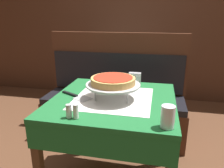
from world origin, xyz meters
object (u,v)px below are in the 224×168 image
booth_bench (114,107)px  pizza_server (76,96)px  deep_dish_pizza (113,80)px  napkin_holder (135,78)px  condiment_caddy (120,52)px  pepper_shaker (76,112)px  water_glass_near (168,117)px  dining_table_front (113,113)px  salt_shaker (69,111)px  dining_table_rear (122,62)px  pizza_pan_stand (113,85)px

booth_bench → pizza_server: size_ratio=5.94×
booth_bench → pizza_server: booth_bench is taller
deep_dish_pizza → napkin_holder: (0.11, 0.39, -0.09)m
condiment_caddy → pepper_shaker: bearing=-86.7°
pepper_shaker → deep_dish_pizza: bearing=67.1°
pepper_shaker → condiment_caddy: condiment_caddy is taller
booth_bench → pepper_shaker: (0.02, -1.17, 0.47)m
water_glass_near → condiment_caddy: bearing=107.0°
dining_table_front → salt_shaker: size_ratio=10.80×
dining_table_rear → water_glass_near: bearing=-74.1°
dining_table_front → pizza_server: bearing=-173.7°
dining_table_front → water_glass_near: (0.35, -0.35, 0.17)m
water_glass_near → dining_table_rear: bearing=105.9°
pizza_pan_stand → water_glass_near: bearing=-43.2°
water_glass_near → napkin_holder: bearing=109.0°
pizza_server → water_glass_near: water_glass_near is taller
pizza_pan_stand → salt_shaker: pizza_pan_stand is taller
pizza_server → salt_shaker: salt_shaker is taller
pizza_pan_stand → napkin_holder: 0.41m
booth_bench → water_glass_near: booth_bench is taller
water_glass_near → pepper_shaker: bearing=-179.9°
salt_shaker → condiment_caddy: size_ratio=0.43×
pepper_shaker → booth_bench: bearing=91.2°
pepper_shaker → pizza_pan_stand: bearing=67.1°
condiment_caddy → salt_shaker: bearing=-87.9°
salt_shaker → napkin_holder: (0.29, 0.72, 0.01)m
salt_shaker → condiment_caddy: (-0.07, 1.98, 0.02)m
dining_table_rear → pizza_pan_stand: 1.70m
booth_bench → pizza_pan_stand: size_ratio=4.17×
dining_table_front → dining_table_rear: bearing=97.5°
pizza_server → napkin_holder: (0.37, 0.40, 0.04)m
dining_table_rear → water_glass_near: 2.09m
water_glass_near → napkin_holder: size_ratio=1.18×
booth_bench → salt_shaker: 1.26m
pizza_server → napkin_holder: size_ratio=2.57×
booth_bench → napkin_holder: bearing=-58.9°
dining_table_front → pepper_shaker: 0.40m
pizza_server → dining_table_rear: bearing=88.5°
pepper_shaker → napkin_holder: size_ratio=0.81×
dining_table_front → condiment_caddy: condiment_caddy is taller
booth_bench → condiment_caddy: bearing=96.2°
salt_shaker → napkin_holder: napkin_holder is taller
pepper_shaker → napkin_holder: napkin_holder is taller
salt_shaker → pepper_shaker: (0.04, -0.00, 0.00)m
deep_dish_pizza → water_glass_near: 0.49m
dining_table_front → pizza_server: size_ratio=3.26×
pizza_server → booth_bench: bearing=83.5°
booth_bench → condiment_caddy: size_ratio=8.50×
dining_table_front → condiment_caddy: size_ratio=4.67×
booth_bench → deep_dish_pizza: 1.02m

